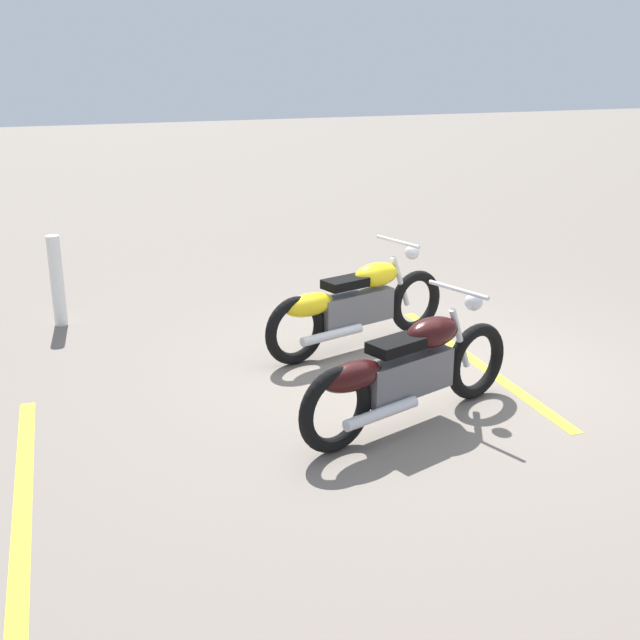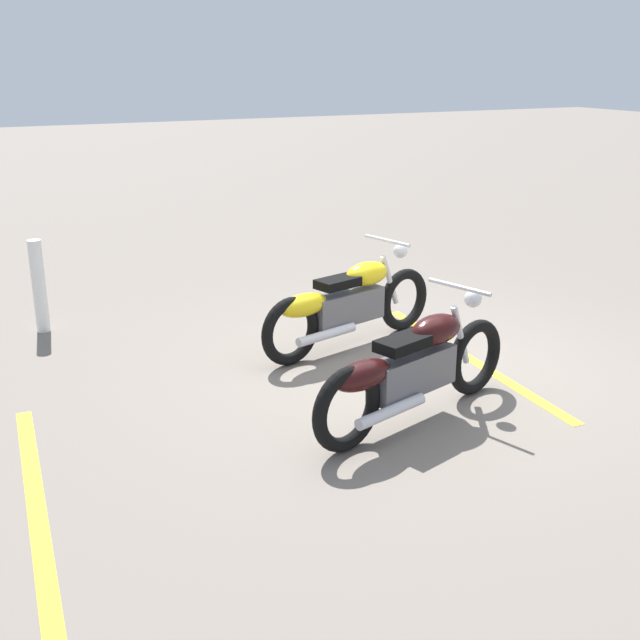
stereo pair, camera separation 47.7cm
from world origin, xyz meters
The scene contains 6 objects.
ground_plane centered at (0.00, 0.00, 0.00)m, with size 60.00×60.00×0.00m, color slate.
motorcycle_bright_foreground centered at (0.34, -0.86, 0.46)m, with size 2.18×0.82×1.04m.
motorcycle_dark_foreground centered at (0.68, 0.90, 0.46)m, with size 2.16×0.86×1.04m.
bollard_post centered at (3.04, -2.72, 0.50)m, with size 0.14×0.14×1.00m, color white.
parking_stripe_near centered at (-0.59, -0.04, 0.00)m, with size 3.20×0.12×0.01m, color yellow.
parking_stripe_mid centered at (3.58, 0.96, 0.00)m, with size 3.20×0.12×0.01m, color yellow.
Camera 2 is at (3.90, 5.85, 2.81)m, focal length 44.77 mm.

